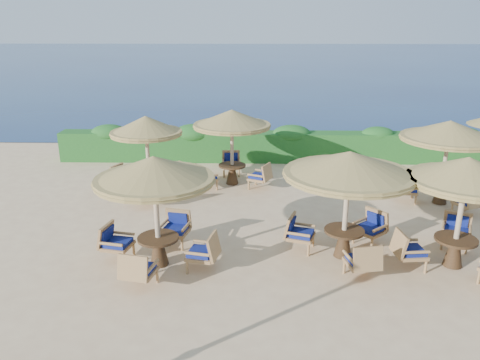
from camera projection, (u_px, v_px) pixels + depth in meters
ground at (293, 235)px, 12.61m from camera, size 120.00×120.00×0.00m
sea at (259, 58)px, 78.99m from camera, size 160.00×160.00×0.00m
hedge at (279, 147)px, 19.24m from camera, size 18.00×0.90×1.20m
cafe_set_0 at (155, 193)px, 10.49m from camera, size 2.88×2.88×2.65m
cafe_set_1 at (348, 180)px, 10.82m from camera, size 3.07×3.07×2.65m
cafe_set_2 at (464, 191)px, 10.40m from camera, size 2.73×2.76×2.65m
cafe_set_3 at (147, 143)px, 14.99m from camera, size 2.75×2.59×2.65m
cafe_set_4 at (232, 132)px, 16.04m from camera, size 2.77×2.77×2.65m
cafe_set_5 at (448, 144)px, 14.23m from camera, size 2.89×2.89×2.65m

